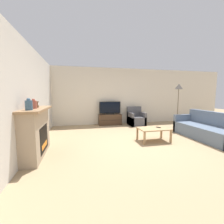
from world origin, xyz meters
TOP-DOWN VIEW (x-y plane):
  - ground_plane at (0.00, 0.00)m, footprint 24.00×24.00m
  - wall_back at (0.00, 2.99)m, footprint 12.00×0.06m
  - wall_left at (-2.96, 0.00)m, footprint 0.06×12.00m
  - fireplace at (-2.76, -0.43)m, footprint 0.46×1.51m
  - mantel_vase_left at (-2.74, -0.89)m, footprint 0.14×0.14m
  - mantel_vase_centre_left at (-2.74, -0.55)m, footprint 0.13×0.13m
  - mantel_clock at (-2.74, -0.28)m, footprint 0.08×0.11m
  - tv_stand at (-0.31, 2.71)m, footprint 1.07×0.41m
  - tv at (-0.31, 2.71)m, footprint 1.02×0.18m
  - armchair at (0.90, 2.42)m, footprint 0.70×0.76m
  - coffee_table at (0.48, -0.04)m, footprint 0.94×0.61m
  - remote at (0.66, -0.01)m, footprint 0.11×0.15m
  - couch at (2.30, -0.22)m, footprint 0.87×2.19m
  - floor_lamp at (2.25, 1.24)m, footprint 0.32×0.32m

SIDE VIEW (x-z plane):
  - ground_plane at x=0.00m, z-range 0.00..0.00m
  - tv_stand at x=-0.31m, z-range 0.00..0.51m
  - armchair at x=0.90m, z-range -0.15..0.71m
  - couch at x=2.30m, z-range -0.15..0.72m
  - coffee_table at x=0.48m, z-range 0.15..0.56m
  - remote at x=0.66m, z-range 0.41..0.43m
  - fireplace at x=-2.76m, z-range 0.01..1.14m
  - tv at x=-0.31m, z-range 0.49..1.09m
  - mantel_clock at x=-2.74m, z-range 1.13..1.28m
  - mantel_vase_centre_left at x=-2.74m, z-range 1.12..1.34m
  - mantel_vase_left at x=-2.74m, z-range 1.12..1.36m
  - wall_back at x=0.00m, z-range 0.00..2.70m
  - wall_left at x=-2.96m, z-range 0.00..2.70m
  - floor_lamp at x=2.25m, z-range 0.69..2.56m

